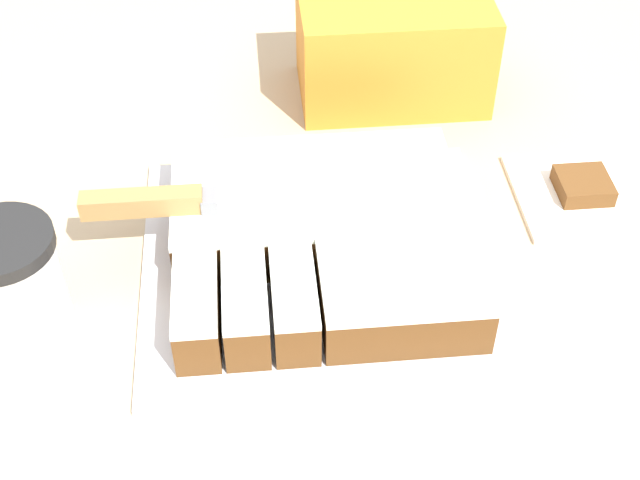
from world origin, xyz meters
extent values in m
cube|color=tan|center=(0.00, 0.00, 0.47)|extent=(1.40, 1.10, 0.93)
cube|color=silver|center=(0.04, -0.05, 0.93)|extent=(0.36, 0.34, 0.01)
cube|color=brown|center=(0.04, 0.01, 0.96)|extent=(0.29, 0.16, 0.05)
cube|color=white|center=(0.04, 0.01, 0.99)|extent=(0.29, 0.16, 0.01)
cube|color=brown|center=(0.11, -0.13, 0.96)|extent=(0.15, 0.11, 0.05)
cube|color=white|center=(0.11, -0.13, 0.99)|extent=(0.15, 0.11, 0.01)
cube|color=brown|center=(-0.08, -0.13, 0.96)|extent=(0.04, 0.11, 0.05)
cube|color=white|center=(-0.08, -0.13, 0.99)|extent=(0.04, 0.11, 0.01)
cube|color=brown|center=(-0.04, -0.13, 0.96)|extent=(0.04, 0.11, 0.05)
cube|color=white|center=(-0.04, -0.13, 0.99)|extent=(0.04, 0.11, 0.01)
cube|color=brown|center=(0.01, -0.13, 0.96)|extent=(0.04, 0.11, 0.05)
cube|color=white|center=(0.01, -0.13, 0.99)|extent=(0.04, 0.11, 0.01)
cube|color=silver|center=(0.03, -0.02, 0.99)|extent=(0.20, 0.02, 0.00)
cube|color=slate|center=(-0.07, -0.02, 1.00)|extent=(0.02, 0.03, 0.02)
cube|color=olive|center=(-0.13, -0.02, 1.00)|extent=(0.12, 0.02, 0.02)
cylinder|color=white|center=(-0.25, -0.10, 0.98)|extent=(0.09, 0.09, 0.10)
cube|color=white|center=(0.34, 0.03, 0.93)|extent=(0.15, 0.15, 0.01)
cube|color=brown|center=(0.34, 0.03, 0.95)|extent=(0.06, 0.06, 0.02)
cube|color=orange|center=(0.16, 0.26, 0.99)|extent=(0.23, 0.15, 0.13)
camera|label=1|loc=(-0.02, -0.69, 1.57)|focal=50.00mm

